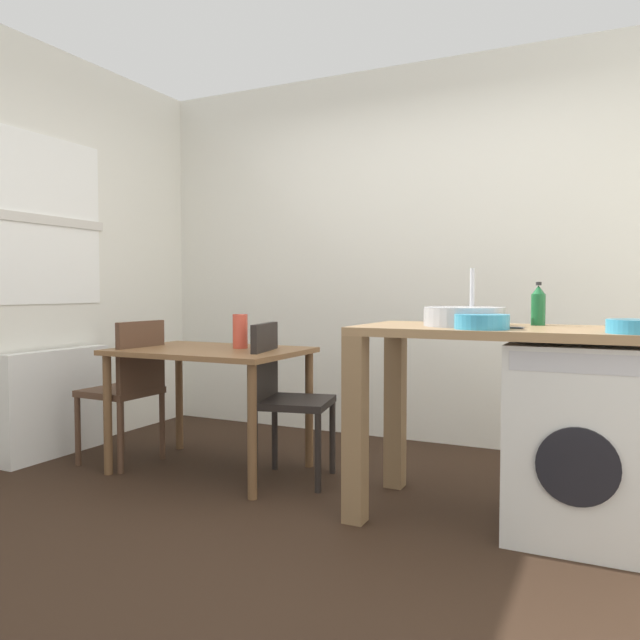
% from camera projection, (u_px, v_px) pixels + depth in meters
% --- Properties ---
extents(ground_plane, '(5.46, 5.46, 0.00)m').
position_uv_depth(ground_plane, '(312.00, 519.00, 2.92)').
color(ground_plane, black).
extents(wall_back, '(4.60, 0.10, 2.70)m').
position_uv_depth(wall_back, '(420.00, 254.00, 4.43)').
color(wall_back, silver).
rests_on(wall_back, ground_plane).
extents(wall_window_side, '(0.12, 3.80, 2.70)m').
position_uv_depth(wall_window_side, '(0.00, 248.00, 3.79)').
color(wall_window_side, silver).
rests_on(wall_window_side, ground_plane).
extents(radiator, '(0.10, 0.80, 0.70)m').
position_uv_depth(radiator, '(58.00, 403.00, 4.05)').
color(radiator, white).
rests_on(radiator, ground_plane).
extents(dining_table, '(1.10, 0.76, 0.74)m').
position_uv_depth(dining_table, '(210.00, 365.00, 3.69)').
color(dining_table, brown).
rests_on(dining_table, ground_plane).
extents(chair_person_seat, '(0.41, 0.41, 0.90)m').
position_uv_depth(chair_person_seat, '(129.00, 383.00, 3.84)').
color(chair_person_seat, '#4C3323').
rests_on(chair_person_seat, ground_plane).
extents(chair_opposite, '(0.47, 0.47, 0.90)m').
position_uv_depth(chair_opposite, '(282.00, 392.00, 3.52)').
color(chair_opposite, black).
rests_on(chair_opposite, ground_plane).
extents(kitchen_counter, '(1.50, 0.68, 0.92)m').
position_uv_depth(kitchen_counter, '(474.00, 360.00, 2.90)').
color(kitchen_counter, olive).
rests_on(kitchen_counter, ground_plane).
extents(washing_machine, '(0.60, 0.61, 0.86)m').
position_uv_depth(washing_machine, '(582.00, 440.00, 2.71)').
color(washing_machine, silver).
rests_on(washing_machine, ground_plane).
extents(sink_basin, '(0.38, 0.38, 0.09)m').
position_uv_depth(sink_basin, '(464.00, 317.00, 2.92)').
color(sink_basin, '#9EA0A5').
rests_on(sink_basin, kitchen_counter).
extents(tap, '(0.02, 0.02, 0.28)m').
position_uv_depth(tap, '(472.00, 296.00, 3.07)').
color(tap, '#B2B2B7').
rests_on(tap, kitchen_counter).
extents(bottle_tall_green, '(0.07, 0.07, 0.21)m').
position_uv_depth(bottle_tall_green, '(538.00, 306.00, 2.97)').
color(bottle_tall_green, '#19592D').
rests_on(bottle_tall_green, kitchen_counter).
extents(mixing_bowl, '(0.24, 0.24, 0.06)m').
position_uv_depth(mixing_bowl, '(482.00, 321.00, 2.68)').
color(mixing_bowl, teal).
rests_on(mixing_bowl, kitchen_counter).
extents(colander, '(0.20, 0.20, 0.06)m').
position_uv_depth(colander, '(633.00, 326.00, 2.41)').
color(colander, teal).
rests_on(colander, kitchen_counter).
extents(vase, '(0.09, 0.09, 0.21)m').
position_uv_depth(vase, '(240.00, 331.00, 3.71)').
color(vase, '#D84C38').
rests_on(vase, dining_table).
extents(scissors, '(0.15, 0.06, 0.01)m').
position_uv_depth(scissors, '(507.00, 327.00, 2.74)').
color(scissors, '#B2B2B7').
rests_on(scissors, kitchen_counter).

